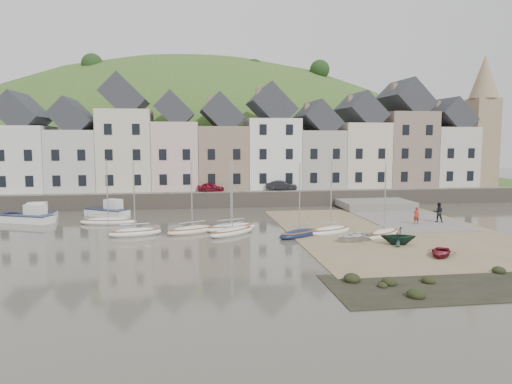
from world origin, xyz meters
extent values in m
plane|color=#494439|center=(0.00, 0.00, 0.00)|extent=(160.00, 160.00, 0.00)
cube|color=#395723|center=(0.00, 32.00, 0.75)|extent=(90.00, 30.00, 1.50)
cube|color=slate|center=(0.00, 20.50, 1.55)|extent=(70.00, 7.00, 0.10)
cube|color=slate|center=(0.00, 17.00, 0.90)|extent=(70.00, 1.20, 1.80)
cube|color=#7B674B|center=(11.00, 0.00, 0.03)|extent=(18.00, 26.00, 0.06)
cube|color=slate|center=(15.00, 8.00, 0.06)|extent=(8.00, 18.00, 0.12)
ellipsoid|color=#395723|center=(-5.00, 60.00, -18.00)|extent=(134.40, 84.00, 84.00)
cylinder|color=#382619|center=(-22.00, 48.00, 18.00)|extent=(0.50, 0.50, 3.00)
sphere|color=#213D19|center=(-22.00, 48.00, 20.50)|extent=(3.60, 3.60, 3.60)
cylinder|color=#382619|center=(-8.00, 52.00, 18.00)|extent=(0.50, 0.50, 3.00)
sphere|color=#213D19|center=(-8.00, 52.00, 20.50)|extent=(3.60, 3.60, 3.60)
cylinder|color=#382619|center=(6.00, 50.00, 18.00)|extent=(0.50, 0.50, 3.00)
sphere|color=#213D19|center=(6.00, 50.00, 20.50)|extent=(3.60, 3.60, 3.60)
cylinder|color=#382619|center=(18.00, 49.00, 18.00)|extent=(0.50, 0.50, 3.00)
sphere|color=#213D19|center=(18.00, 49.00, 20.50)|extent=(3.60, 3.60, 3.60)
cube|color=silver|center=(-26.00, 24.00, 5.50)|extent=(6.00, 8.00, 8.00)
cube|color=gray|center=(-27.50, 24.00, 12.52)|extent=(0.60, 0.90, 1.40)
cube|color=beige|center=(-20.05, 24.00, 5.25)|extent=(5.80, 8.00, 7.50)
cube|color=gray|center=(-21.50, 24.00, 11.92)|extent=(0.60, 0.90, 1.40)
cube|color=beige|center=(-13.90, 24.00, 6.50)|extent=(6.40, 8.00, 10.00)
cube|color=gray|center=(-15.50, 24.00, 14.73)|extent=(0.60, 0.90, 1.40)
cube|color=beige|center=(-7.85, 24.00, 5.75)|extent=(5.60, 8.00, 8.50)
cube|color=gray|center=(-9.25, 24.00, 12.82)|extent=(0.60, 0.90, 1.40)
cube|color=gray|center=(-1.90, 24.00, 5.50)|extent=(6.20, 8.00, 8.00)
cube|color=gray|center=(-3.45, 24.00, 12.62)|extent=(0.60, 0.90, 1.40)
cube|color=white|center=(4.55, 24.00, 6.00)|extent=(6.60, 8.00, 9.00)
cube|color=gray|center=(2.90, 24.00, 13.83)|extent=(0.60, 0.90, 1.40)
cube|color=#A8A399|center=(10.80, 24.00, 5.25)|extent=(5.80, 8.00, 7.50)
cube|color=gray|center=(9.35, 24.00, 11.92)|extent=(0.60, 0.90, 1.40)
cube|color=beige|center=(16.75, 24.00, 5.75)|extent=(6.00, 8.00, 8.50)
cube|color=gray|center=(15.25, 24.00, 13.02)|extent=(0.60, 0.90, 1.40)
cube|color=gray|center=(23.00, 24.00, 6.50)|extent=(6.40, 8.00, 10.00)
cube|color=gray|center=(21.40, 24.00, 14.73)|extent=(0.60, 0.90, 1.40)
cube|color=beige|center=(29.15, 24.00, 5.50)|extent=(5.80, 8.00, 8.00)
cube|color=gray|center=(27.70, 24.00, 12.42)|extent=(0.60, 0.90, 1.40)
cube|color=#997F60|center=(34.55, 24.00, 7.50)|extent=(3.50, 3.50, 12.00)
cone|color=#997F60|center=(34.55, 24.00, 16.50)|extent=(4.00, 4.00, 6.00)
ellipsoid|color=white|center=(-13.87, 7.66, 0.20)|extent=(5.42, 1.94, 0.84)
ellipsoid|color=brown|center=(-13.87, 7.66, 0.42)|extent=(4.98, 1.77, 0.20)
cylinder|color=#B2B5B7|center=(-13.87, 7.66, 3.30)|extent=(0.10, 0.10, 5.60)
cylinder|color=#B2B5B7|center=(-13.87, 7.66, 0.95)|extent=(2.92, 0.32, 0.08)
ellipsoid|color=white|center=(-10.81, 1.81, 0.20)|extent=(4.62, 2.49, 0.84)
ellipsoid|color=brown|center=(-10.81, 1.81, 0.42)|extent=(4.25, 2.27, 0.20)
cylinder|color=#B2B5B7|center=(-10.81, 1.81, 3.30)|extent=(0.10, 0.10, 5.60)
cylinder|color=#B2B5B7|center=(-10.81, 1.81, 0.95)|extent=(2.37, 0.65, 0.08)
ellipsoid|color=beige|center=(-6.07, 2.12, 0.20)|extent=(4.81, 3.37, 0.84)
ellipsoid|color=brown|center=(-6.07, 2.12, 0.42)|extent=(4.41, 3.09, 0.20)
cylinder|color=#B2B5B7|center=(-6.07, 2.12, 3.30)|extent=(0.10, 0.10, 5.60)
cylinder|color=#B2B5B7|center=(-6.07, 2.12, 0.95)|extent=(2.32, 1.19, 0.08)
ellipsoid|color=white|center=(-2.67, 2.89, 0.20)|extent=(4.98, 2.97, 0.84)
ellipsoid|color=brown|center=(-2.67, 2.89, 0.42)|extent=(4.57, 2.71, 0.20)
cylinder|color=#B2B5B7|center=(-2.67, 2.89, 3.30)|extent=(0.10, 0.10, 5.60)
cylinder|color=#B2B5B7|center=(-2.67, 2.89, 0.95)|extent=(2.49, 0.93, 0.08)
ellipsoid|color=white|center=(-2.74, 1.01, 0.20)|extent=(4.72, 4.33, 0.84)
ellipsoid|color=brown|center=(-2.74, 1.01, 0.42)|extent=(4.33, 3.97, 0.20)
cylinder|color=#B2B5B7|center=(-2.74, 1.01, 3.30)|extent=(0.10, 0.10, 5.60)
cylinder|color=#B2B5B7|center=(-2.74, 1.01, 0.95)|extent=(2.11, 1.81, 0.08)
ellipsoid|color=#121B39|center=(2.62, -0.75, 0.20)|extent=(4.40, 3.52, 0.84)
ellipsoid|color=brown|center=(2.62, -0.75, 0.42)|extent=(4.04, 3.22, 0.20)
cylinder|color=#B2B5B7|center=(2.62, -0.75, 3.30)|extent=(0.10, 0.10, 5.60)
cylinder|color=#B2B5B7|center=(2.62, -0.75, 0.95)|extent=(2.03, 1.30, 0.08)
ellipsoid|color=white|center=(5.57, 0.19, 0.20)|extent=(4.52, 3.28, 0.84)
ellipsoid|color=brown|center=(5.57, 0.19, 0.42)|extent=(4.15, 3.00, 0.20)
cylinder|color=#B2B5B7|center=(5.57, 0.19, 3.30)|extent=(0.10, 0.10, 5.60)
cylinder|color=#B2B5B7|center=(5.57, 0.19, 0.95)|extent=(2.15, 1.14, 0.08)
ellipsoid|color=beige|center=(9.55, -1.69, 0.20)|extent=(4.38, 4.02, 0.84)
ellipsoid|color=brown|center=(9.55, -1.69, 0.42)|extent=(4.02, 3.68, 0.20)
cylinder|color=#B2B5B7|center=(9.55, -1.69, 3.30)|extent=(0.10, 0.10, 5.60)
cylinder|color=#B2B5B7|center=(9.55, -1.69, 0.95)|extent=(1.93, 1.64, 0.08)
cube|color=white|center=(-22.03, 11.32, 0.35)|extent=(5.09, 1.82, 0.70)
cube|color=#121B39|center=(-22.03, 11.32, 0.72)|extent=(4.99, 1.87, 0.08)
cube|color=white|center=(-21.27, 11.30, 1.20)|extent=(1.79, 1.24, 1.00)
cube|color=white|center=(-21.73, 9.53, 0.35)|extent=(5.44, 3.59, 0.70)
cube|color=#121B39|center=(-21.73, 9.53, 0.72)|extent=(5.36, 3.60, 0.08)
cube|color=white|center=(-21.01, 9.84, 1.20)|extent=(2.14, 1.81, 1.00)
cube|color=white|center=(-14.70, 12.37, 0.35)|extent=(4.84, 4.00, 0.70)
cube|color=#121B39|center=(-14.70, 12.37, 0.72)|extent=(4.79, 3.99, 0.08)
cube|color=white|center=(-14.12, 12.76, 1.20)|extent=(2.03, 1.91, 1.00)
imported|color=white|center=(6.47, -3.02, 0.41)|extent=(3.98, 3.46, 0.69)
imported|color=#163326|center=(9.28, -4.95, 0.74)|extent=(3.01, 2.75, 1.37)
imported|color=maroon|center=(10.59, -8.81, 0.34)|extent=(3.10, 3.29, 0.55)
imported|color=#A02C1D|center=(14.61, 2.87, 0.92)|extent=(0.59, 0.39, 1.61)
imported|color=black|center=(17.19, 3.57, 1.06)|extent=(1.12, 1.02, 1.88)
imported|color=maroon|center=(-3.58, 19.50, 2.15)|extent=(3.46, 2.30, 1.10)
imported|color=black|center=(5.15, 19.50, 2.23)|extent=(4.02, 2.42, 1.25)
cube|color=black|center=(8.00, -15.00, 0.03)|extent=(14.00, 6.00, 0.05)
ellipsoid|color=black|center=(2.66, -13.48, 0.19)|extent=(0.95, 1.04, 0.62)
ellipsoid|color=black|center=(3.95, -14.73, 0.11)|extent=(0.55, 0.60, 0.35)
ellipsoid|color=black|center=(4.95, -16.58, 0.18)|extent=(0.91, 1.00, 0.59)
ellipsoid|color=black|center=(4.50, -14.33, 0.17)|extent=(0.85, 0.93, 0.55)
ellipsoid|color=black|center=(6.82, -14.32, 0.15)|extent=(0.76, 0.83, 0.49)
ellipsoid|color=black|center=(12.01, -13.03, 0.16)|extent=(0.79, 0.87, 0.51)
camera|label=1|loc=(-6.51, -39.06, 8.11)|focal=34.04mm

